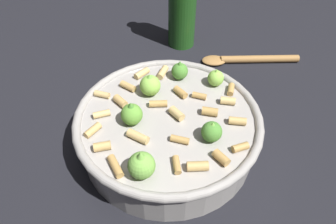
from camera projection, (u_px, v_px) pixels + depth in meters
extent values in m
plane|color=black|center=(168.00, 143.00, 0.51)|extent=(2.40, 2.40, 0.00)
cylinder|color=#9E9993|center=(168.00, 130.00, 0.49)|extent=(0.28, 0.28, 0.06)
torus|color=#9E9993|center=(168.00, 117.00, 0.47)|extent=(0.29, 0.29, 0.01)
sphere|color=#8CC64C|center=(216.00, 78.00, 0.51)|extent=(0.03, 0.03, 0.03)
cone|color=#8CC64C|center=(217.00, 72.00, 0.50)|extent=(0.01, 0.01, 0.01)
sphere|color=#4C8933|center=(210.00, 133.00, 0.42)|extent=(0.03, 0.03, 0.03)
cone|color=#75B247|center=(211.00, 127.00, 0.41)|extent=(0.01, 0.01, 0.01)
sphere|color=#4C8933|center=(180.00, 71.00, 0.52)|extent=(0.03, 0.03, 0.03)
cone|color=#4C8933|center=(180.00, 64.00, 0.51)|extent=(0.01, 0.01, 0.01)
sphere|color=#8CC64C|center=(150.00, 85.00, 0.49)|extent=(0.03, 0.03, 0.03)
cone|color=#75B247|center=(150.00, 77.00, 0.48)|extent=(0.02, 0.02, 0.01)
sphere|color=#609E38|center=(132.00, 114.00, 0.45)|extent=(0.03, 0.03, 0.03)
cone|color=#4C8933|center=(131.00, 106.00, 0.44)|extent=(0.02, 0.02, 0.01)
sphere|color=#75B247|center=(142.00, 165.00, 0.38)|extent=(0.04, 0.04, 0.04)
cone|color=#75B247|center=(141.00, 157.00, 0.37)|extent=(0.02, 0.02, 0.02)
cylinder|color=tan|center=(102.00, 114.00, 0.46)|extent=(0.02, 0.03, 0.01)
cylinder|color=tan|center=(210.00, 111.00, 0.47)|extent=(0.03, 0.02, 0.01)
cylinder|color=tan|center=(102.00, 94.00, 0.50)|extent=(0.03, 0.02, 0.01)
cylinder|color=tan|center=(240.00, 147.00, 0.42)|extent=(0.02, 0.02, 0.01)
cylinder|color=tan|center=(120.00, 101.00, 0.48)|extent=(0.03, 0.02, 0.01)
cylinder|color=tan|center=(199.00, 96.00, 0.49)|extent=(0.02, 0.02, 0.01)
cylinder|color=tan|center=(198.00, 166.00, 0.39)|extent=(0.03, 0.03, 0.01)
cylinder|color=tan|center=(142.00, 73.00, 0.53)|extent=(0.02, 0.03, 0.01)
cylinder|color=tan|center=(221.00, 158.00, 0.40)|extent=(0.03, 0.02, 0.01)
cylinder|color=tan|center=(138.00, 137.00, 0.43)|extent=(0.03, 0.02, 0.01)
cylinder|color=tan|center=(228.00, 101.00, 0.48)|extent=(0.03, 0.02, 0.01)
cylinder|color=tan|center=(102.00, 146.00, 0.42)|extent=(0.02, 0.03, 0.01)
cylinder|color=tan|center=(158.00, 104.00, 0.48)|extent=(0.03, 0.03, 0.01)
cylinder|color=tan|center=(128.00, 86.00, 0.51)|extent=(0.03, 0.01, 0.01)
cylinder|color=tan|center=(231.00, 89.00, 0.50)|extent=(0.02, 0.03, 0.01)
cylinder|color=tan|center=(163.00, 72.00, 0.53)|extent=(0.02, 0.03, 0.01)
cylinder|color=tan|center=(93.00, 130.00, 0.44)|extent=(0.01, 0.03, 0.01)
cylinder|color=tan|center=(177.00, 165.00, 0.40)|extent=(0.02, 0.02, 0.01)
cylinder|color=tan|center=(181.00, 92.00, 0.50)|extent=(0.03, 0.02, 0.01)
cylinder|color=tan|center=(177.00, 113.00, 0.46)|extent=(0.03, 0.02, 0.01)
cylinder|color=tan|center=(113.00, 164.00, 0.40)|extent=(0.04, 0.02, 0.01)
cylinder|color=tan|center=(180.00, 140.00, 0.43)|extent=(0.03, 0.02, 0.01)
cylinder|color=tan|center=(237.00, 121.00, 0.45)|extent=(0.03, 0.02, 0.01)
cylinder|color=#1E4C19|center=(182.00, 8.00, 0.67)|extent=(0.06, 0.06, 0.18)
cylinder|color=#9E703D|center=(260.00, 59.00, 0.67)|extent=(0.15, 0.12, 0.02)
ellipsoid|color=#9E703D|center=(214.00, 60.00, 0.67)|extent=(0.06, 0.06, 0.01)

